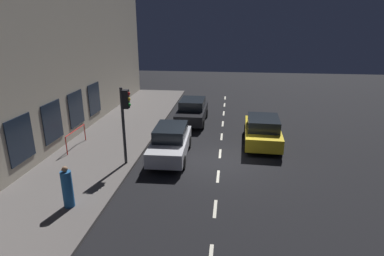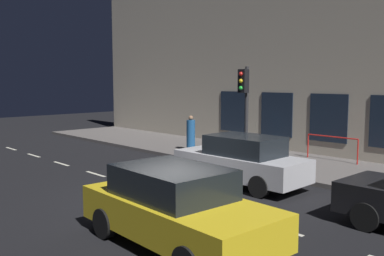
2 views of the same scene
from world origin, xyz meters
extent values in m
plane|color=black|center=(0.00, 0.00, 0.00)|extent=(60.00, 60.00, 0.00)
cube|color=#5B5654|center=(6.25, 0.00, 0.07)|extent=(4.50, 32.00, 0.15)
cube|color=#B2A893|center=(8.80, 0.00, 4.29)|extent=(0.60, 32.00, 8.57)
cube|color=#192333|center=(8.47, 0.00, 1.75)|extent=(0.04, 1.70, 1.99)
cube|color=#192333|center=(8.47, 2.58, 1.75)|extent=(0.04, 1.70, 1.99)
cube|color=#192333|center=(8.47, 5.16, 1.75)|extent=(0.04, 1.70, 1.99)
cube|color=beige|center=(0.00, -3.60, 0.00)|extent=(0.12, 1.20, 0.01)
cube|color=beige|center=(0.00, -1.00, 0.00)|extent=(0.12, 1.20, 0.01)
cube|color=beige|center=(0.00, 1.60, 0.00)|extent=(0.12, 1.20, 0.01)
cube|color=beige|center=(0.00, 4.20, 0.00)|extent=(0.12, 1.20, 0.01)
cube|color=beige|center=(0.00, 6.80, 0.00)|extent=(0.12, 1.20, 0.01)
cube|color=beige|center=(0.00, 9.40, 0.00)|extent=(0.12, 1.20, 0.01)
cube|color=beige|center=(0.00, 12.00, 0.00)|extent=(0.12, 1.20, 0.01)
cylinder|color=#2D2D30|center=(4.41, 1.01, 1.97)|extent=(0.13, 0.13, 3.64)
cube|color=black|center=(4.21, 1.01, 3.27)|extent=(0.26, 0.32, 0.84)
sphere|color=red|center=(4.07, 1.01, 3.52)|extent=(0.15, 0.15, 0.15)
sphere|color=gold|center=(4.07, 1.01, 3.27)|extent=(0.15, 0.15, 0.15)
sphere|color=green|center=(4.07, 1.01, 3.02)|extent=(0.15, 0.15, 0.15)
cylinder|color=black|center=(1.28, -4.96, 0.32)|extent=(0.23, 0.64, 0.64)
cube|color=gold|center=(-2.28, -2.77, 0.63)|extent=(2.07, 4.43, 0.70)
cube|color=black|center=(-2.28, -2.59, 1.28)|extent=(1.76, 2.33, 0.60)
cylinder|color=black|center=(-1.45, -4.15, 0.32)|extent=(0.25, 0.65, 0.64)
cylinder|color=black|center=(-1.34, -1.45, 0.32)|extent=(0.25, 0.65, 0.64)
cylinder|color=black|center=(-3.11, -1.38, 0.32)|extent=(0.25, 0.65, 0.64)
cube|color=#B7B7BC|center=(2.50, -0.32, 0.63)|extent=(1.82, 4.35, 0.70)
cube|color=black|center=(2.50, -0.50, 1.28)|extent=(1.56, 2.28, 0.60)
cylinder|color=black|center=(1.67, 0.99, 0.32)|extent=(0.24, 0.65, 0.64)
cylinder|color=black|center=(3.26, 1.03, 0.32)|extent=(0.24, 0.65, 0.64)
cylinder|color=black|center=(1.74, -1.68, 0.32)|extent=(0.24, 0.65, 0.64)
cylinder|color=black|center=(3.33, -1.64, 0.32)|extent=(0.24, 0.65, 0.64)
cylinder|color=#1E5189|center=(5.27, 4.89, 0.84)|extent=(0.54, 0.54, 1.38)
sphere|color=#936B4C|center=(5.27, 4.89, 1.63)|extent=(0.20, 0.20, 0.20)
cube|color=#936B4C|center=(5.34, 4.95, 1.63)|extent=(0.06, 0.07, 0.06)
cylinder|color=red|center=(7.66, -1.70, 0.62)|extent=(0.05, 0.05, 0.95)
cylinder|color=red|center=(7.66, 0.42, 0.62)|extent=(0.05, 0.05, 0.95)
cylinder|color=red|center=(7.66, -0.64, 1.10)|extent=(0.05, 2.11, 0.05)
camera|label=1|loc=(-0.36, 14.36, 6.51)|focal=29.67mm
camera|label=2|loc=(-7.80, -8.99, 3.30)|focal=40.33mm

